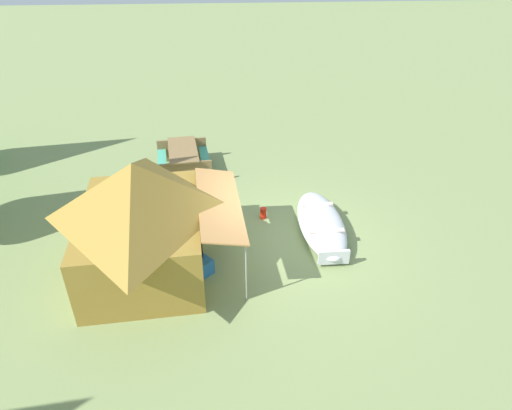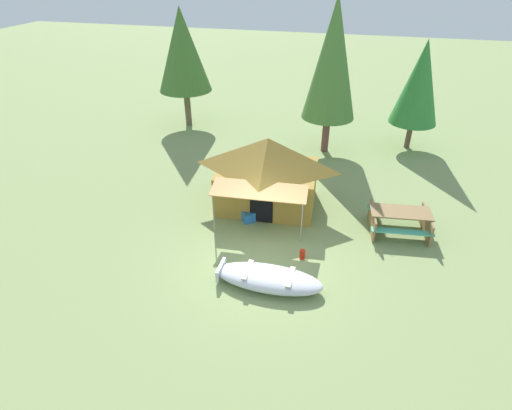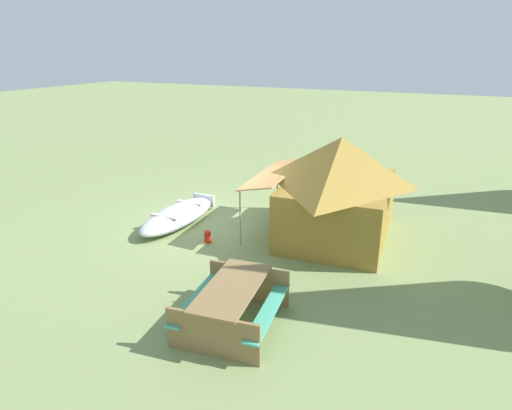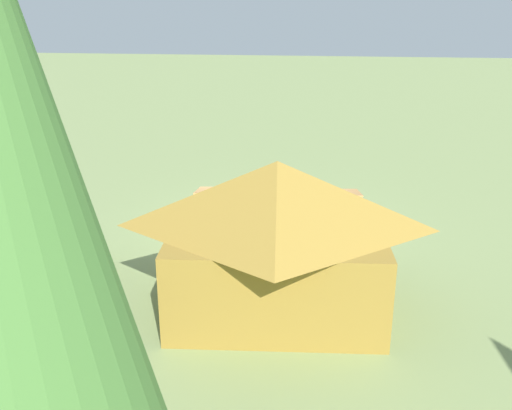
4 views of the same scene
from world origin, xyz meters
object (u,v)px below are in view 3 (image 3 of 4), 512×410
Objects in this scene: cooler_box at (296,218)px; fuel_can at (208,237)px; canvas_cabin_tent at (339,187)px; picnic_table at (232,301)px; beached_rowboat at (178,215)px.

cooler_box reaches higher than fuel_can.
cooler_box is at bearing 142.35° from fuel_can.
canvas_cabin_tent is 12.89× the size of fuel_can.
picnic_table reaches higher than cooler_box.
picnic_table reaches higher than fuel_can.
beached_rowboat is 5.64× the size of cooler_box.
picnic_table is 3.54m from fuel_can.
picnic_table is 7.04× the size of fuel_can.
canvas_cabin_tent is at bearing 103.61° from beached_rowboat.
canvas_cabin_tent is 3.44m from fuel_can.
cooler_box is (-4.79, -0.62, -0.30)m from picnic_table.
fuel_can is at bearing -57.93° from canvas_cabin_tent.
beached_rowboat is 4.98m from picnic_table.
canvas_cabin_tent reaches higher than cooler_box.
beached_rowboat is 3.19m from cooler_box.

